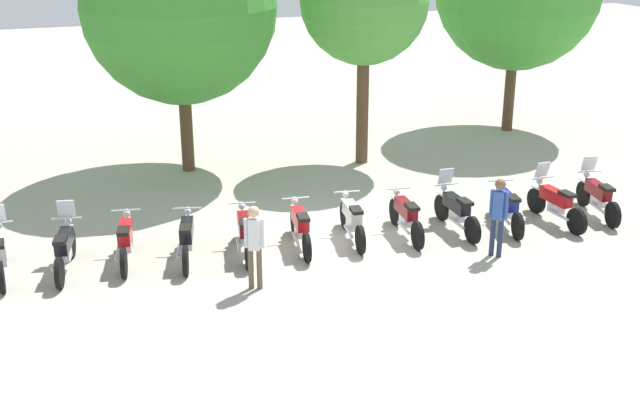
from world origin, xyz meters
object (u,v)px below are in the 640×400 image
(tree_1, at_px, (179,7))
(person_1, at_px, (498,211))
(motorcycle_7, at_px, (406,216))
(motorcycle_1, at_px, (65,248))
(motorcycle_6, at_px, (352,219))
(motorcycle_10, at_px, (555,202))
(tree_2, at_px, (364,1))
(motorcycle_0, at_px, (0,253))
(motorcycle_11, at_px, (598,196))
(person_0, at_px, (254,241))
(motorcycle_9, at_px, (507,207))
(motorcycle_4, at_px, (245,232))
(motorcycle_3, at_px, (187,238))
(motorcycle_8, at_px, (456,210))
(motorcycle_5, at_px, (300,226))
(motorcycle_2, at_px, (126,240))

(tree_1, bearing_deg, person_1, -58.54)
(motorcycle_7, relative_size, person_1, 1.23)
(motorcycle_1, bearing_deg, motorcycle_6, -82.39)
(motorcycle_10, xyz_separation_m, tree_2, (-2.50, 6.18, 4.22))
(tree_2, bearing_deg, motorcycle_7, -102.38)
(motorcycle_0, xyz_separation_m, motorcycle_11, (13.80, -1.20, 0.00))
(motorcycle_7, relative_size, person_0, 1.25)
(motorcycle_9, distance_m, tree_1, 10.29)
(motorcycle_4, distance_m, person_1, 5.52)
(motorcycle_0, distance_m, motorcycle_4, 5.05)
(motorcycle_11, bearing_deg, person_1, 121.21)
(motorcycle_9, bearing_deg, tree_2, 24.96)
(motorcycle_1, height_order, motorcycle_7, motorcycle_1)
(person_0, relative_size, tree_1, 0.24)
(motorcycle_9, relative_size, tree_1, 0.29)
(motorcycle_4, distance_m, motorcycle_11, 8.81)
(motorcycle_3, relative_size, tree_1, 0.29)
(motorcycle_8, relative_size, motorcycle_11, 1.01)
(motorcycle_0, distance_m, motorcycle_5, 6.31)
(person_0, xyz_separation_m, tree_2, (5.26, 7.26, 3.71))
(tree_2, bearing_deg, motorcycle_9, -78.25)
(tree_1, bearing_deg, motorcycle_1, -121.51)
(motorcycle_3, height_order, motorcycle_4, same)
(motorcycle_0, height_order, motorcycle_4, motorcycle_0)
(motorcycle_0, xyz_separation_m, tree_1, (4.99, 5.88, 4.15))
(tree_2, bearing_deg, motorcycle_1, -149.77)
(motorcycle_11, xyz_separation_m, person_1, (-3.67, -1.34, 0.53))
(motorcycle_4, xyz_separation_m, motorcycle_5, (1.25, -0.09, 0.00))
(motorcycle_2, height_order, tree_2, tree_2)
(motorcycle_2, height_order, motorcycle_5, same)
(motorcycle_3, bearing_deg, motorcycle_7, -80.73)
(motorcycle_1, relative_size, motorcycle_6, 0.99)
(motorcycle_0, relative_size, tree_1, 0.30)
(motorcycle_8, bearing_deg, motorcycle_6, 84.25)
(tree_1, distance_m, tree_2, 5.15)
(motorcycle_1, relative_size, motorcycle_4, 1.00)
(motorcycle_0, height_order, person_1, person_1)
(motorcycle_3, bearing_deg, motorcycle_9, -81.44)
(motorcycle_3, height_order, motorcycle_6, same)
(motorcycle_11, bearing_deg, motorcycle_7, 96.82)
(motorcycle_2, height_order, person_1, person_1)
(motorcycle_0, xyz_separation_m, motorcycle_1, (1.26, -0.19, 0.00))
(motorcycle_5, bearing_deg, motorcycle_11, -86.33)
(person_1, height_order, tree_1, tree_1)
(tree_1, bearing_deg, motorcycle_11, -38.77)
(motorcycle_4, relative_size, person_1, 1.22)
(motorcycle_11, bearing_deg, person_0, 108.34)
(motorcycle_3, relative_size, motorcycle_10, 0.98)
(motorcycle_3, bearing_deg, motorcycle_8, -80.83)
(motorcycle_0, distance_m, motorcycle_6, 7.55)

